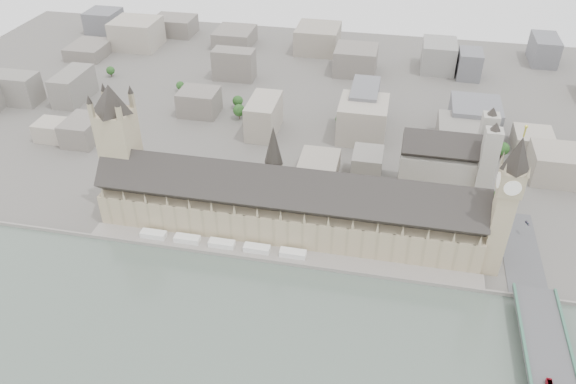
% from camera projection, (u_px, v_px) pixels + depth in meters
% --- Properties ---
extents(ground, '(900.00, 900.00, 0.00)m').
position_uv_depth(ground, '(281.00, 249.00, 387.01)').
color(ground, '#595651').
rests_on(ground, ground).
extents(embankment_wall, '(600.00, 1.50, 3.00)m').
position_uv_depth(embankment_wall, '(276.00, 262.00, 374.12)').
color(embankment_wall, gray).
rests_on(embankment_wall, ground).
extents(river_terrace, '(270.00, 15.00, 2.00)m').
position_uv_depth(river_terrace, '(278.00, 255.00, 380.42)').
color(river_terrace, gray).
rests_on(river_terrace, ground).
extents(terrace_tents, '(118.00, 7.00, 4.00)m').
position_uv_depth(terrace_tents, '(222.00, 244.00, 385.74)').
color(terrace_tents, white).
rests_on(terrace_tents, river_terrace).
extents(palace_of_westminster, '(265.00, 40.73, 55.44)m').
position_uv_depth(palace_of_westminster, '(286.00, 206.00, 389.77)').
color(palace_of_westminster, tan).
rests_on(palace_of_westminster, ground).
extents(elizabeth_tower, '(17.00, 17.00, 107.50)m').
position_uv_depth(elizabeth_tower, '(507.00, 198.00, 337.18)').
color(elizabeth_tower, tan).
rests_on(elizabeth_tower, ground).
extents(victoria_tower, '(30.00, 30.00, 100.00)m').
position_uv_depth(victoria_tower, '(119.00, 143.00, 396.38)').
color(victoria_tower, tan).
rests_on(victoria_tower, ground).
extents(central_tower, '(13.00, 13.00, 48.00)m').
position_uv_depth(central_tower, '(274.00, 157.00, 376.25)').
color(central_tower, gray).
rests_on(central_tower, ground).
extents(westminster_abbey, '(68.00, 36.00, 64.00)m').
position_uv_depth(westminster_abbey, '(448.00, 164.00, 430.38)').
color(westminster_abbey, gray).
rests_on(westminster_abbey, ground).
extents(city_skyline_inland, '(720.00, 360.00, 38.00)m').
position_uv_depth(city_skyline_inland, '(332.00, 81.00, 572.52)').
color(city_skyline_inland, gray).
rests_on(city_skyline_inland, ground).
extents(park_trees, '(110.00, 30.00, 15.00)m').
position_uv_depth(park_trees, '(284.00, 190.00, 432.46)').
color(park_trees, '#1B4016').
rests_on(park_trees, ground).
extents(car_approach, '(3.03, 4.78, 1.29)m').
position_uv_depth(car_approach, '(527.00, 223.00, 393.22)').
color(car_approach, gray).
rests_on(car_approach, westminster_bridge).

